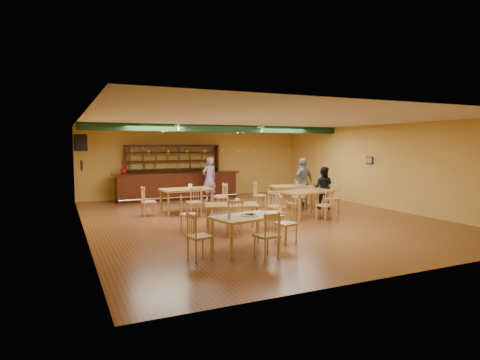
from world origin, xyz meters
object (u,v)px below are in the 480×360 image
dining_table_a (186,201)px  near_table (246,233)px  dining_table_d (306,204)px  dining_table_b (292,196)px  patron_bar (209,179)px  dining_table_c (232,217)px  patron_right_a (323,188)px  bar_counter (178,186)px

dining_table_a → near_table: size_ratio=1.17×
dining_table_a → dining_table_d: bearing=-37.9°
dining_table_b → patron_bar: 3.62m
dining_table_c → patron_bar: bearing=92.5°
dining_table_a → near_table: (-0.23, -5.17, -0.03)m
dining_table_a → patron_bar: 3.10m
dining_table_d → patron_right_a: 1.92m
dining_table_c → patron_bar: (1.47, 5.70, 0.54)m
dining_table_b → near_table: dining_table_b is taller
dining_table_c → patron_bar: 5.91m
dining_table_c → dining_table_d: (2.95, 0.91, 0.06)m
patron_bar → patron_right_a: (2.99, -3.64, -0.14)m
near_table → patron_bar: 7.95m
near_table → patron_right_a: bearing=28.3°
dining_table_a → patron_right_a: patron_right_a is taller
dining_table_c → dining_table_a: bearing=112.1°
bar_counter → near_table: 8.56m
bar_counter → dining_table_c: bearing=-93.1°
bar_counter → near_table: (-0.87, -8.51, -0.19)m
dining_table_b → near_table: size_ratio=1.11×
dining_table_b → patron_right_a: bearing=-31.8°
dining_table_a → patron_bar: patron_bar is taller
dining_table_c → near_table: size_ratio=1.01×
dining_table_c → bar_counter: bearing=103.9°
dining_table_d → patron_right_a: size_ratio=1.11×
bar_counter → dining_table_a: bearing=-100.9°
dining_table_b → patron_bar: bearing=140.7°
bar_counter → patron_bar: size_ratio=2.93×
dining_table_a → dining_table_d: (3.24, -2.28, 0.01)m
dining_table_b → dining_table_c: dining_table_b is taller
near_table → dining_table_c: bearing=64.5°
dining_table_d → dining_table_b: bearing=55.4°
bar_counter → dining_table_c: (-0.36, -6.52, -0.21)m
dining_table_a → dining_table_c: bearing=-87.7°
patron_bar → patron_right_a: 4.71m
patron_bar → dining_table_b: bearing=112.6°
dining_table_c → dining_table_d: bearing=34.1°
dining_table_a → dining_table_c: dining_table_a is taller
dining_table_a → near_table: 5.18m
dining_table_b → dining_table_d: size_ratio=0.93×
dining_table_a → dining_table_c: size_ratio=1.16×
dining_table_c → dining_table_d: size_ratio=0.85×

